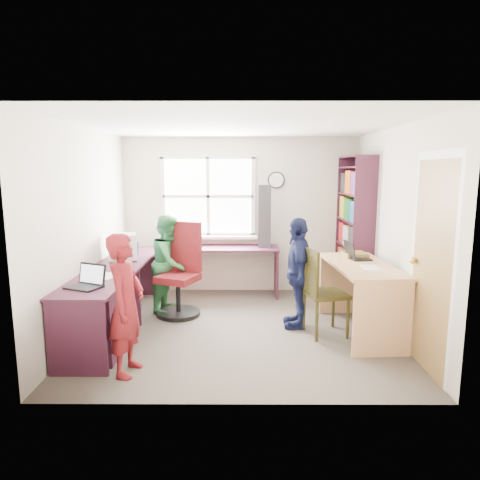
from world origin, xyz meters
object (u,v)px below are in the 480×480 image
(potted_plant, at_px, (191,237))
(person_green, at_px, (169,263))
(crt_monitor, at_px, (123,247))
(bookshelf, at_px, (354,233))
(laptop_left, at_px, (87,282))
(right_desk, at_px, (361,283))
(l_desk, at_px, (125,299))
(cd_tower, at_px, (265,216))
(laptop_right, at_px, (355,255))
(wooden_chair, at_px, (320,289))
(person_red, at_px, (126,305))
(swivel_chair, at_px, (181,275))
(person_navy, at_px, (298,273))

(potted_plant, xyz_separation_m, person_green, (-0.22, -0.75, -0.24))
(crt_monitor, bearing_deg, potted_plant, 37.16)
(bookshelf, bearing_deg, laptop_left, -147.69)
(right_desk, xyz_separation_m, crt_monitor, (-2.93, 0.56, 0.32))
(l_desk, bearing_deg, cd_tower, 46.01)
(l_desk, distance_m, laptop_right, 2.80)
(right_desk, height_order, laptop_right, laptop_right)
(wooden_chair, distance_m, potted_plant, 2.38)
(laptop_left, height_order, person_red, person_red)
(bookshelf, relative_size, person_green, 1.60)
(right_desk, distance_m, potted_plant, 2.69)
(bookshelf, xyz_separation_m, cd_tower, (-1.29, 0.26, 0.22))
(swivel_chair, height_order, person_green, person_green)
(swivel_chair, height_order, cd_tower, cd_tower)
(right_desk, height_order, person_red, person_red)
(crt_monitor, relative_size, potted_plant, 1.46)
(wooden_chair, height_order, person_green, person_green)
(l_desk, bearing_deg, bookshelf, 26.43)
(l_desk, distance_m, bookshelf, 3.35)
(l_desk, xyz_separation_m, person_green, (0.34, 1.02, 0.20))
(right_desk, xyz_separation_m, laptop_right, (-0.00, 0.30, 0.28))
(l_desk, xyz_separation_m, potted_plant, (0.56, 1.77, 0.44))
(l_desk, xyz_separation_m, right_desk, (2.72, 0.19, 0.14))
(person_navy, bearing_deg, wooden_chair, 41.05)
(cd_tower, bearing_deg, wooden_chair, -68.43)
(person_red, distance_m, person_green, 1.88)
(right_desk, xyz_separation_m, bookshelf, (0.24, 1.28, 0.40))
(person_green, bearing_deg, wooden_chair, -104.58)
(person_navy, bearing_deg, laptop_left, -65.68)
(swivel_chair, relative_size, person_green, 0.93)
(laptop_right, distance_m, person_navy, 0.75)
(crt_monitor, xyz_separation_m, person_green, (0.55, 0.27, -0.27))
(right_desk, relative_size, potted_plant, 5.16)
(person_green, bearing_deg, crt_monitor, 127.36)
(l_desk, relative_size, swivel_chair, 2.42)
(l_desk, height_order, swivel_chair, swivel_chair)
(laptop_right, bearing_deg, crt_monitor, 78.02)
(laptop_left, height_order, potted_plant, potted_plant)
(laptop_left, bearing_deg, swivel_chair, 85.63)
(right_desk, xyz_separation_m, person_navy, (-0.71, 0.19, 0.08))
(wooden_chair, bearing_deg, cd_tower, 95.54)
(right_desk, relative_size, wooden_chair, 1.44)
(person_navy, bearing_deg, person_green, -109.18)
(wooden_chair, bearing_deg, l_desk, 169.28)
(swivel_chair, bearing_deg, person_red, -76.75)
(swivel_chair, height_order, potted_plant, swivel_chair)
(right_desk, height_order, person_green, person_green)
(crt_monitor, height_order, person_navy, person_navy)
(l_desk, distance_m, potted_plant, 1.90)
(wooden_chair, bearing_deg, person_red, -167.51)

